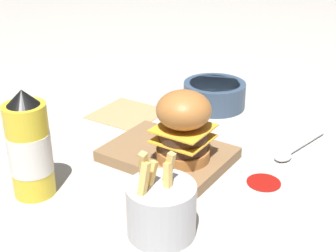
% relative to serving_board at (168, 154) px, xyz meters
% --- Properties ---
extents(ground_plane, '(6.00, 6.00, 0.00)m').
position_rel_serving_board_xyz_m(ground_plane, '(0.04, -0.05, -0.01)').
color(ground_plane, '#B7B2A8').
extents(serving_board, '(0.23, 0.17, 0.02)m').
position_rel_serving_board_xyz_m(serving_board, '(0.00, 0.00, 0.00)').
color(serving_board, olive).
rests_on(serving_board, ground_plane).
extents(burger, '(0.10, 0.10, 0.13)m').
position_rel_serving_board_xyz_m(burger, '(0.05, -0.01, 0.08)').
color(burger, '#AD6B33').
rests_on(burger, serving_board).
extents(ketchup_bottle, '(0.07, 0.07, 0.19)m').
position_rel_serving_board_xyz_m(ketchup_bottle, '(-0.13, -0.22, 0.08)').
color(ketchup_bottle, yellow).
rests_on(ketchup_bottle, ground_plane).
extents(fries_basket, '(0.10, 0.10, 0.14)m').
position_rel_serving_board_xyz_m(fries_basket, '(0.12, -0.19, 0.03)').
color(fries_basket, '#B7B7BC').
rests_on(fries_basket, ground_plane).
extents(side_bowl, '(0.15, 0.15, 0.06)m').
position_rel_serving_board_xyz_m(side_bowl, '(-0.05, 0.28, 0.02)').
color(side_bowl, '#384C66').
rests_on(side_bowl, ground_plane).
extents(spoon, '(0.05, 0.17, 0.01)m').
position_rel_serving_board_xyz_m(spoon, '(0.19, 0.15, -0.01)').
color(spoon, silver).
rests_on(spoon, ground_plane).
extents(ketchup_puddle, '(0.06, 0.06, 0.00)m').
position_rel_serving_board_xyz_m(ketchup_puddle, '(0.19, 0.02, -0.01)').
color(ketchup_puddle, '#9E140F').
rests_on(ketchup_puddle, ground_plane).
extents(parchment_square, '(0.15, 0.15, 0.00)m').
position_rel_serving_board_xyz_m(parchment_square, '(-0.20, 0.13, -0.01)').
color(parchment_square, tan).
rests_on(parchment_square, ground_plane).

